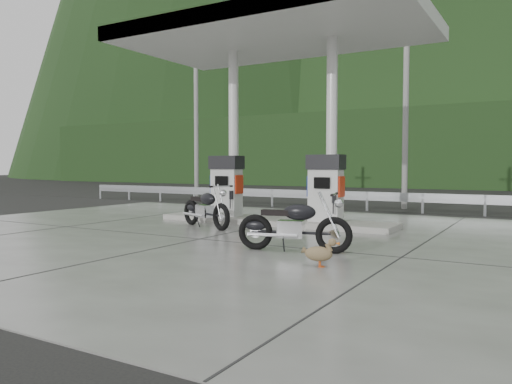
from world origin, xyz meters
The scene contains 17 objects.
ground centered at (0.00, 0.00, 0.00)m, with size 160.00×160.00×0.00m, color black.
forecourt_apron centered at (0.00, 0.00, 0.01)m, with size 18.00×14.00×0.02m, color slate.
pump_island centered at (0.00, 2.50, 0.10)m, with size 7.00×1.40×0.15m, color gray.
gas_pump_left centered at (-1.60, 2.50, 1.07)m, with size 0.95×0.55×1.80m, color silver, non-canonical shape.
gas_pump_right centered at (1.60, 2.50, 1.07)m, with size 0.95×0.55×1.80m, color silver, non-canonical shape.
canopy_column_left centered at (-1.60, 2.90, 2.67)m, with size 0.30×0.30×5.00m, color silver.
canopy_column_right centered at (1.60, 2.90, 2.67)m, with size 0.30×0.30×5.00m, color silver.
canopy_roof centered at (0.00, 2.50, 5.37)m, with size 8.50×5.00×0.40m, color white.
guardrail centered at (0.00, 8.00, 0.71)m, with size 26.00×0.16×1.42m, color #AAAEB2, non-canonical shape.
road centered at (0.00, 11.50, 0.00)m, with size 60.00×7.00×0.01m, color black.
utility_pole_a centered at (-8.00, 9.50, 4.00)m, with size 0.22×0.22×8.00m, color gray.
utility_pole_b centered at (2.00, 9.50, 4.00)m, with size 0.22×0.22×8.00m, color gray.
tree_band centered at (0.00, 30.00, 3.00)m, with size 80.00×6.00×6.00m, color black.
forested_hills centered at (0.00, 60.00, 0.00)m, with size 100.00×40.00×140.00m, color black, non-canonical shape.
motorcycle_left centered at (-1.14, 0.79, 0.52)m, with size 2.12×0.67×1.01m, color black, non-canonical shape.
motorcycle_right centered at (2.54, -1.40, 0.52)m, with size 2.10×0.66×0.99m, color black, non-canonical shape.
duck centered at (3.53, -2.51, 0.22)m, with size 0.57×0.16×0.41m, color brown, non-canonical shape.
Camera 1 is at (6.71, -10.02, 1.67)m, focal length 35.00 mm.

